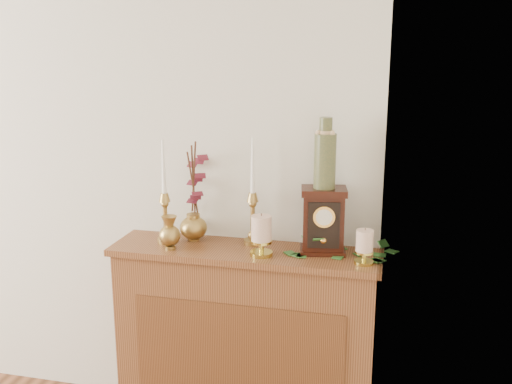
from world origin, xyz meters
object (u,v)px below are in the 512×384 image
(candlestick_center, at_px, (253,210))
(ginger_jar, at_px, (196,194))
(mantel_clock, at_px, (323,221))
(ceramic_vase, at_px, (325,157))
(candlestick_left, at_px, (165,210))
(bud_vase, at_px, (170,233))

(candlestick_center, bearing_deg, ginger_jar, 175.32)
(mantel_clock, height_order, ceramic_vase, ceramic_vase)
(mantel_clock, relative_size, ceramic_vase, 0.96)
(candlestick_left, height_order, bud_vase, candlestick_left)
(candlestick_left, bearing_deg, bud_vase, -58.16)
(candlestick_left, height_order, ginger_jar, candlestick_left)
(candlestick_left, height_order, mantel_clock, candlestick_left)
(ceramic_vase, bearing_deg, candlestick_left, -177.01)
(candlestick_center, bearing_deg, mantel_clock, -7.05)
(bud_vase, relative_size, ginger_jar, 0.32)
(ginger_jar, xyz_separation_m, mantel_clock, (0.61, -0.06, -0.07))
(mantel_clock, bearing_deg, candlestick_center, 163.30)
(candlestick_left, xyz_separation_m, mantel_clock, (0.73, 0.04, -0.01))
(candlestick_left, bearing_deg, mantel_clock, 2.78)
(ceramic_vase, bearing_deg, bud_vase, -169.55)
(candlestick_left, bearing_deg, candlestick_center, 10.83)
(candlestick_left, height_order, ceramic_vase, ceramic_vase)
(ginger_jar, relative_size, ceramic_vase, 1.56)
(bud_vase, height_order, ginger_jar, ginger_jar)
(bud_vase, bearing_deg, ginger_jar, 70.55)
(candlestick_left, relative_size, bud_vase, 3.12)
(candlestick_left, xyz_separation_m, ginger_jar, (0.12, 0.10, 0.06))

